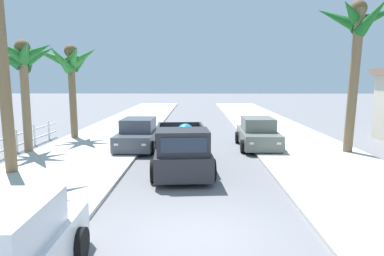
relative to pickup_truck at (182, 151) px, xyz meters
name	(u,v)px	position (x,y,z in m)	size (l,w,h in m)	color
ground_plane	(198,236)	(0.58, -5.58, -0.79)	(160.00, 160.00, 0.00)	slate
sidewalk_left	(103,141)	(-4.67, 6.42, -0.73)	(5.13, 60.00, 0.12)	beige
sidewalk_right	(291,141)	(5.83, 6.42, -0.73)	(5.13, 60.00, 0.12)	beige
curb_left	(124,141)	(-3.51, 6.42, -0.74)	(0.16, 60.00, 0.10)	silver
curb_right	(270,141)	(4.67, 6.42, -0.74)	(0.16, 60.00, 0.10)	silver
pickup_truck	(182,151)	(0.00, 0.00, 0.00)	(2.49, 5.34, 1.80)	#28282D
car_right_near	(258,134)	(3.68, 4.79, -0.08)	(2.07, 4.28, 1.54)	slate
car_left_mid	(138,135)	(-2.36, 4.42, -0.08)	(2.07, 4.28, 1.54)	#474C56
palm_tree_left_fore	(68,63)	(-6.68, 7.11, 3.59)	(3.71, 3.87, 5.41)	brown
palm_tree_left_mid	(358,33)	(7.69, 3.08, 4.71)	(3.76, 3.96, 6.92)	brown
palm_tree_right_mid	(23,60)	(-7.44, 3.38, 3.55)	(3.29, 3.81, 5.28)	#846B4C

